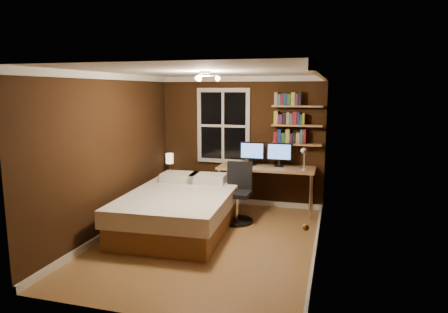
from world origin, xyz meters
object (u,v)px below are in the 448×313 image
(monitor_right, at_px, (279,155))
(monitor_left, at_px, (252,154))
(nightstand, at_px, (170,188))
(bedside_lamp, at_px, (170,164))
(radiator, at_px, (223,190))
(office_chair, at_px, (237,199))
(desk, at_px, (266,170))
(desk_lamp, at_px, (304,158))
(bed, at_px, (179,210))

(monitor_right, bearing_deg, monitor_left, 180.00)
(nightstand, xyz_separation_m, monitor_right, (2.20, -0.01, 0.78))
(bedside_lamp, height_order, radiator, bedside_lamp)
(office_chair, bearing_deg, radiator, 119.59)
(desk, bearing_deg, office_chair, -116.38)
(bedside_lamp, bearing_deg, desk, -2.96)
(radiator, height_order, office_chair, office_chair)
(bedside_lamp, xyz_separation_m, radiator, (1.06, 0.14, -0.49))
(desk, distance_m, desk_lamp, 0.77)
(bedside_lamp, relative_size, monitor_left, 0.93)
(nightstand, bearing_deg, bed, -59.66)
(bedside_lamp, distance_m, office_chair, 1.86)
(bed, relative_size, bedside_lamp, 5.37)
(desk_lamp, bearing_deg, office_chair, -152.66)
(monitor_left, bearing_deg, bedside_lamp, 179.53)
(bed, relative_size, desk, 1.32)
(radiator, relative_size, monitor_left, 1.20)
(bed, height_order, desk_lamp, desk_lamp)
(monitor_left, distance_m, office_chair, 1.07)
(radiator, bearing_deg, nightstand, -172.27)
(bedside_lamp, xyz_separation_m, monitor_right, (2.20, -0.01, 0.29))
(office_chair, bearing_deg, bed, -139.35)
(desk, xyz_separation_m, monitor_left, (-0.29, 0.09, 0.28))
(nightstand, xyz_separation_m, office_chair, (1.61, -0.84, 0.12))
(nightstand, height_order, radiator, radiator)
(radiator, relative_size, monitor_right, 1.20)
(bed, height_order, bedside_lamp, bedside_lamp)
(nightstand, xyz_separation_m, monitor_left, (1.69, -0.01, 0.78))
(desk, distance_m, office_chair, 0.91)
(bed, relative_size, office_chair, 2.28)
(monitor_right, xyz_separation_m, office_chair, (-0.59, -0.83, -0.67))
(bed, xyz_separation_m, nightstand, (-0.81, 1.52, -0.05))
(desk_lamp, bearing_deg, monitor_right, 148.84)
(desk, bearing_deg, bedside_lamp, 177.04)
(bedside_lamp, height_order, desk, bedside_lamp)
(bed, xyz_separation_m, office_chair, (0.80, 0.67, 0.07))
(bedside_lamp, bearing_deg, monitor_right, -0.36)
(bed, relative_size, monitor_right, 5.01)
(nightstand, distance_m, monitor_left, 1.86)
(desk_lamp, bearing_deg, monitor_left, 163.84)
(bedside_lamp, bearing_deg, monitor_left, -0.47)
(nightstand, bearing_deg, office_chair, -25.45)
(monitor_left, bearing_deg, monitor_right, 0.00)
(bedside_lamp, bearing_deg, bed, -61.86)
(radiator, xyz_separation_m, office_chair, (0.55, -0.99, 0.11))
(monitor_left, height_order, desk_lamp, same)
(nightstand, height_order, desk, desk)
(desk, relative_size, desk_lamp, 4.03)
(desk, bearing_deg, bed, -129.59)
(monitor_left, xyz_separation_m, desk_lamp, (0.98, -0.28, 0.00))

